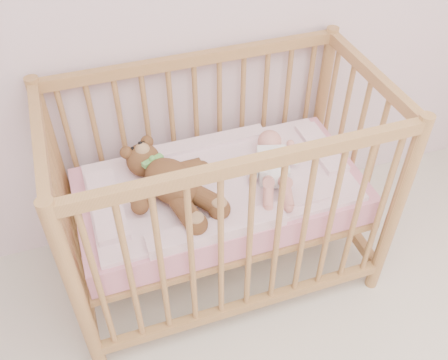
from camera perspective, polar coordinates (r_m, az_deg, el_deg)
name	(u,v)px	position (r m, az deg, el deg)	size (l,w,h in m)	color
crib	(220,193)	(2.17, -0.43, -1.46)	(1.36, 0.76, 1.00)	#B5824D
mattress	(220,195)	(2.18, -0.42, -1.74)	(1.22, 0.62, 0.13)	pink
blanket	(220,183)	(2.13, -0.43, -0.31)	(1.10, 0.58, 0.06)	#F5A8BA
baby	(273,161)	(2.13, 5.62, 2.18)	(0.23, 0.48, 0.12)	white
teddy_bear	(172,182)	(2.02, -6.01, -0.26)	(0.40, 0.57, 0.16)	brown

